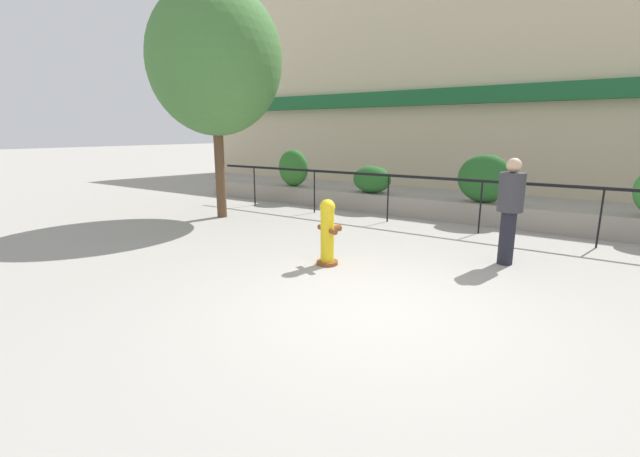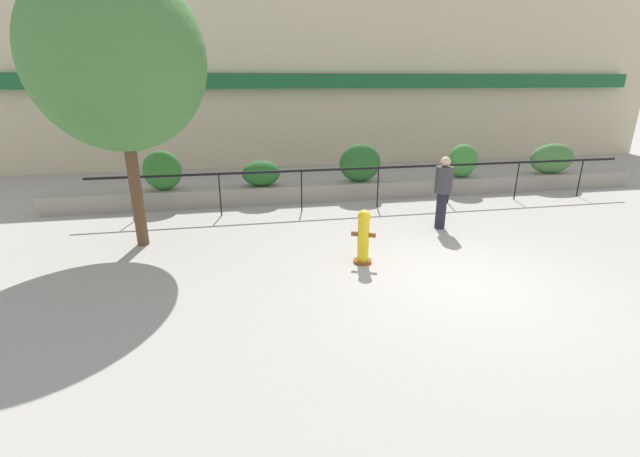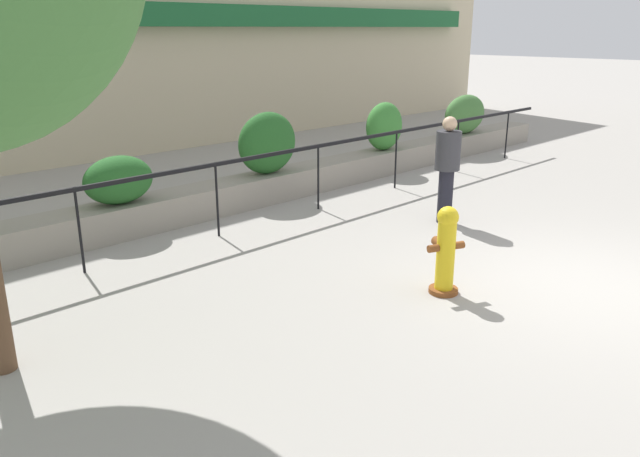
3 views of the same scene
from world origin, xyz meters
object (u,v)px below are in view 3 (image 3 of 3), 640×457
at_px(hedge_bush_2, 267,143).
at_px(hedge_bush_4, 465,114).
at_px(hedge_bush_1, 118,180).
at_px(hedge_bush_3, 384,126).
at_px(fire_hydrant, 446,249).
at_px(pedestrian, 447,163).

height_order(hedge_bush_2, hedge_bush_4, hedge_bush_2).
distance_m(hedge_bush_1, hedge_bush_3, 6.24).
bearing_deg(hedge_bush_2, hedge_bush_3, 0.00).
xyz_separation_m(hedge_bush_1, fire_hydrant, (1.66, -4.77, -0.31)).
bearing_deg(hedge_bush_1, pedestrian, -37.41).
relative_size(hedge_bush_1, pedestrian, 0.63).
xyz_separation_m(hedge_bush_3, fire_hydrant, (-4.58, -4.77, -0.46)).
height_order(hedge_bush_3, hedge_bush_4, hedge_bush_3).
bearing_deg(fire_hydrant, hedge_bush_2, 75.01).
bearing_deg(hedge_bush_4, fire_hydrant, -148.38).
bearing_deg(pedestrian, fire_hydrant, -145.53).
xyz_separation_m(hedge_bush_4, fire_hydrant, (-7.74, -4.77, -0.43)).
relative_size(hedge_bush_2, hedge_bush_3, 1.21).
distance_m(hedge_bush_1, pedestrian, 5.12).
xyz_separation_m(hedge_bush_3, pedestrian, (-2.17, -3.11, -0.03)).
xyz_separation_m(hedge_bush_1, hedge_bush_3, (6.24, 0.00, 0.15)).
bearing_deg(hedge_bush_3, hedge_bush_4, 0.00).
distance_m(hedge_bush_4, fire_hydrant, 9.10).
bearing_deg(hedge_bush_4, hedge_bush_1, 180.00).
bearing_deg(hedge_bush_3, hedge_bush_2, 180.00).
bearing_deg(hedge_bush_4, pedestrian, -149.72).
bearing_deg(fire_hydrant, hedge_bush_4, 31.62).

